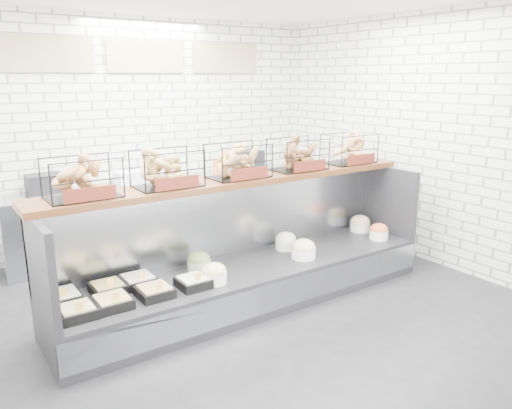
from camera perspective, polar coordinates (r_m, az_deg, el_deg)
ground at (r=5.02m, az=1.36°, el=-12.13°), size 5.50×5.50×0.00m
room_shell at (r=4.99m, az=-2.64°, el=12.29°), size 5.02×5.51×3.01m
display_case at (r=5.13m, az=-1.06°, el=-7.51°), size 4.00×0.90×1.20m
bagel_shelf at (r=4.99m, az=-2.03°, el=4.60°), size 4.10×0.50×0.40m
prep_counter at (r=6.84m, az=-10.64°, el=-0.86°), size 4.00×0.60×1.20m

